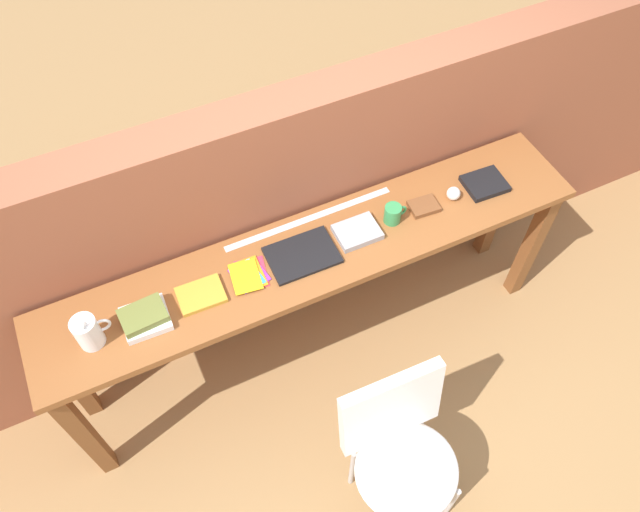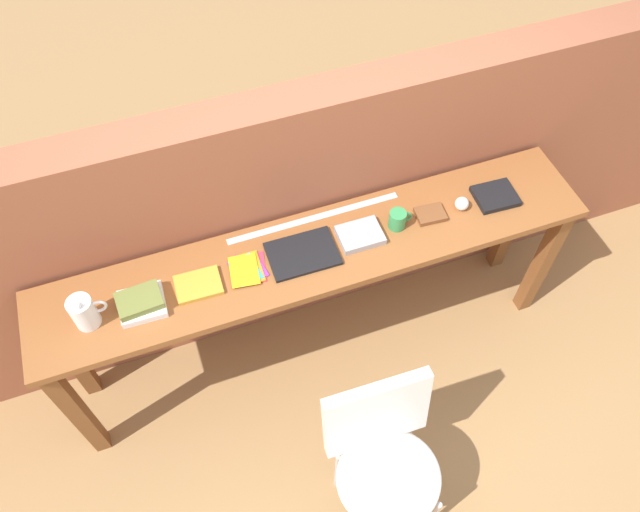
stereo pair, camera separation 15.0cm
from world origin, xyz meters
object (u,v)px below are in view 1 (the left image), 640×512
(mug, at_px, (393,214))
(leather_journal_brown, at_px, (424,206))
(pitcher_white, at_px, (88,332))
(book_stack_leftmost, at_px, (145,317))
(book_open_centre, at_px, (302,255))
(pamphlet_pile_colourful, at_px, (248,275))
(magazine_cycling, at_px, (201,295))
(book_repair_rightmost, at_px, (485,184))
(chair_white_moulded, at_px, (401,449))
(sports_ball_small, at_px, (453,193))

(mug, xyz_separation_m, leather_journal_brown, (0.16, 0.00, -0.03))
(pitcher_white, xyz_separation_m, book_stack_leftmost, (0.21, -0.00, -0.05))
(book_open_centre, bearing_deg, pamphlet_pile_colourful, -179.98)
(magazine_cycling, relative_size, mug, 1.73)
(book_open_centre, relative_size, book_repair_rightmost, 1.58)
(book_open_centre, distance_m, book_repair_rightmost, 0.94)
(mug, bearing_deg, magazine_cycling, -179.20)
(pamphlet_pile_colourful, height_order, book_open_centre, book_open_centre)
(pitcher_white, bearing_deg, leather_journal_brown, 1.13)
(chair_white_moulded, distance_m, sports_ball_small, 1.16)
(book_stack_leftmost, height_order, mug, mug)
(book_stack_leftmost, bearing_deg, mug, 1.50)
(leather_journal_brown, bearing_deg, magazine_cycling, -174.61)
(book_open_centre, bearing_deg, sports_ball_small, 1.22)
(book_stack_leftmost, height_order, leather_journal_brown, book_stack_leftmost)
(sports_ball_small, bearing_deg, mug, 179.12)
(mug, xyz_separation_m, sports_ball_small, (0.32, -0.00, -0.01))
(pamphlet_pile_colourful, distance_m, book_open_centre, 0.25)
(pitcher_white, distance_m, magazine_cycling, 0.46)
(leather_journal_brown, xyz_separation_m, sports_ball_small, (0.15, -0.01, 0.02))
(book_open_centre, height_order, mug, mug)
(book_open_centre, bearing_deg, leather_journal_brown, 1.79)
(book_open_centre, bearing_deg, chair_white_moulded, -84.85)
(chair_white_moulded, height_order, mug, mug)
(book_stack_leftmost, bearing_deg, sports_ball_small, 0.98)
(pitcher_white, height_order, pamphlet_pile_colourful, pitcher_white)
(chair_white_moulded, relative_size, pitcher_white, 4.85)
(book_stack_leftmost, relative_size, book_repair_rightmost, 1.02)
(pamphlet_pile_colourful, xyz_separation_m, book_open_centre, (0.25, -0.00, 0.00))
(magazine_cycling, bearing_deg, book_open_centre, 2.63)
(book_stack_leftmost, distance_m, book_open_centre, 0.70)
(mug, bearing_deg, book_repair_rightmost, -0.51)
(sports_ball_small, height_order, book_repair_rightmost, sports_ball_small)
(pitcher_white, height_order, mug, pitcher_white)
(pamphlet_pile_colourful, distance_m, mug, 0.70)
(chair_white_moulded, bearing_deg, leather_journal_brown, 56.53)
(magazine_cycling, height_order, leather_journal_brown, leather_journal_brown)
(book_stack_leftmost, xyz_separation_m, leather_journal_brown, (1.32, 0.03, -0.02))
(pitcher_white, height_order, sports_ball_small, pitcher_white)
(book_stack_leftmost, height_order, pamphlet_pile_colourful, book_stack_leftmost)
(pamphlet_pile_colourful, xyz_separation_m, book_repair_rightmost, (1.19, -0.00, 0.01))
(pitcher_white, bearing_deg, chair_white_moulded, -39.69)
(book_open_centre, bearing_deg, book_repair_rightmost, 1.21)
(magazine_cycling, distance_m, pamphlet_pile_colourful, 0.21)
(chair_white_moulded, distance_m, book_stack_leftmost, 1.17)
(pamphlet_pile_colourful, distance_m, sports_ball_small, 1.02)
(sports_ball_small, bearing_deg, pamphlet_pile_colourful, 179.90)
(book_stack_leftmost, distance_m, pamphlet_pile_colourful, 0.45)
(pitcher_white, relative_size, pamphlet_pile_colourful, 0.97)
(pamphlet_pile_colourful, relative_size, mug, 1.72)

